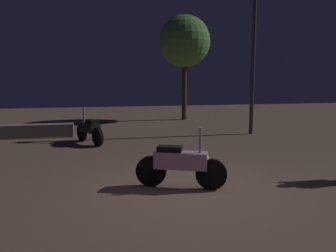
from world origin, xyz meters
TOP-DOWN VIEW (x-y plane):
  - ground_plane at (0.00, 0.00)m, footprint 40.00×40.00m
  - motorcycle_pink_foreground at (-0.13, 0.23)m, footprint 1.56×0.75m
  - motorcycle_black_parked_left at (-1.69, 5.11)m, footprint 0.80×1.54m
  - streetlamp_near at (4.04, 5.76)m, footprint 0.36×0.36m
  - tree_left_bg at (2.95, 10.79)m, footprint 2.49×2.49m
  - planter_wall_low at (-3.87, 6.69)m, footprint 3.30×0.50m

SIDE VIEW (x-z plane):
  - ground_plane at x=0.00m, z-range 0.00..0.00m
  - planter_wall_low at x=-3.87m, z-range 0.00..0.45m
  - motorcycle_pink_foreground at x=-0.13m, z-range -0.12..0.99m
  - motorcycle_black_parked_left at x=-1.69m, z-range -0.12..0.99m
  - streetlamp_near at x=4.04m, z-range 0.71..6.37m
  - tree_left_bg at x=2.95m, z-range 1.26..6.32m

